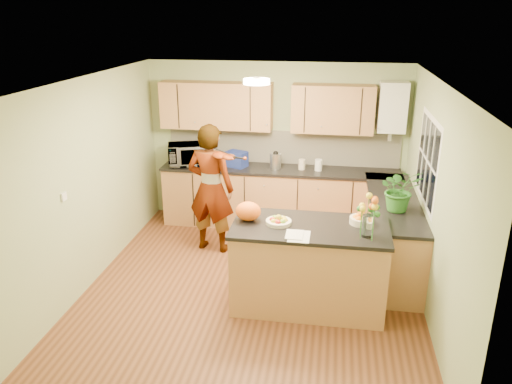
# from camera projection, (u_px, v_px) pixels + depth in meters

# --- Properties ---
(floor) EXTENTS (4.50, 4.50, 0.00)m
(floor) POSITION_uv_depth(u_px,v_px,m) (253.00, 287.00, 6.14)
(floor) COLOR #572F18
(floor) RESTS_ON ground
(ceiling) EXTENTS (4.00, 4.50, 0.02)m
(ceiling) POSITION_uv_depth(u_px,v_px,m) (252.00, 81.00, 5.28)
(ceiling) COLOR silver
(ceiling) RESTS_ON wall_back
(wall_back) EXTENTS (4.00, 0.02, 2.50)m
(wall_back) POSITION_uv_depth(u_px,v_px,m) (276.00, 143.00, 7.80)
(wall_back) COLOR #9CAF7D
(wall_back) RESTS_ON floor
(wall_front) EXTENTS (4.00, 0.02, 2.50)m
(wall_front) POSITION_uv_depth(u_px,v_px,m) (202.00, 297.00, 3.62)
(wall_front) COLOR #9CAF7D
(wall_front) RESTS_ON floor
(wall_left) EXTENTS (0.02, 4.50, 2.50)m
(wall_left) POSITION_uv_depth(u_px,v_px,m) (89.00, 183.00, 6.01)
(wall_left) COLOR #9CAF7D
(wall_left) RESTS_ON floor
(wall_right) EXTENTS (0.02, 4.50, 2.50)m
(wall_right) POSITION_uv_depth(u_px,v_px,m) (434.00, 202.00, 5.41)
(wall_right) COLOR #9CAF7D
(wall_right) RESTS_ON floor
(back_counter) EXTENTS (3.64, 0.62, 0.94)m
(back_counter) POSITION_uv_depth(u_px,v_px,m) (279.00, 197.00, 7.77)
(back_counter) COLOR #A87343
(back_counter) RESTS_ON floor
(right_counter) EXTENTS (0.62, 2.24, 0.94)m
(right_counter) POSITION_uv_depth(u_px,v_px,m) (391.00, 233.00, 6.51)
(right_counter) COLOR #A87343
(right_counter) RESTS_ON floor
(splashback) EXTENTS (3.60, 0.02, 0.52)m
(splashback) POSITION_uv_depth(u_px,v_px,m) (282.00, 147.00, 7.79)
(splashback) COLOR silver
(splashback) RESTS_ON back_counter
(upper_cabinets) EXTENTS (3.20, 0.34, 0.70)m
(upper_cabinets) POSITION_uv_depth(u_px,v_px,m) (264.00, 107.00, 7.46)
(upper_cabinets) COLOR #A87343
(upper_cabinets) RESTS_ON wall_back
(boiler) EXTENTS (0.40, 0.30, 0.86)m
(boiler) POSITION_uv_depth(u_px,v_px,m) (393.00, 107.00, 7.18)
(boiler) COLOR white
(boiler) RESTS_ON wall_back
(window_right) EXTENTS (0.01, 1.30, 1.05)m
(window_right) POSITION_uv_depth(u_px,v_px,m) (427.00, 160.00, 5.87)
(window_right) COLOR white
(window_right) RESTS_ON wall_right
(light_switch) EXTENTS (0.02, 0.09, 0.09)m
(light_switch) POSITION_uv_depth(u_px,v_px,m) (64.00, 197.00, 5.43)
(light_switch) COLOR white
(light_switch) RESTS_ON wall_left
(ceiling_lamp) EXTENTS (0.30, 0.30, 0.07)m
(ceiling_lamp) POSITION_uv_depth(u_px,v_px,m) (257.00, 81.00, 5.57)
(ceiling_lamp) COLOR #FFEABF
(ceiling_lamp) RESTS_ON ceiling
(peninsula_island) EXTENTS (1.72, 0.88, 0.99)m
(peninsula_island) POSITION_uv_depth(u_px,v_px,m) (309.00, 266.00, 5.64)
(peninsula_island) COLOR #A87343
(peninsula_island) RESTS_ON floor
(fruit_dish) EXTENTS (0.28, 0.28, 0.10)m
(fruit_dish) POSITION_uv_depth(u_px,v_px,m) (279.00, 220.00, 5.50)
(fruit_dish) COLOR beige
(fruit_dish) RESTS_ON peninsula_island
(orange_bowl) EXTENTS (0.25, 0.25, 0.15)m
(orange_bowl) POSITION_uv_depth(u_px,v_px,m) (361.00, 218.00, 5.50)
(orange_bowl) COLOR beige
(orange_bowl) RESTS_ON peninsula_island
(flower_vase) EXTENTS (0.28, 0.28, 0.52)m
(flower_vase) POSITION_uv_depth(u_px,v_px,m) (369.00, 206.00, 5.09)
(flower_vase) COLOR silver
(flower_vase) RESTS_ON peninsula_island
(orange_bag) EXTENTS (0.31, 0.27, 0.22)m
(orange_bag) POSITION_uv_depth(u_px,v_px,m) (248.00, 211.00, 5.58)
(orange_bag) COLOR orange
(orange_bag) RESTS_ON peninsula_island
(papers) EXTENTS (0.22, 0.31, 0.01)m
(papers) POSITION_uv_depth(u_px,v_px,m) (299.00, 236.00, 5.20)
(papers) COLOR silver
(papers) RESTS_ON peninsula_island
(violinist) EXTENTS (0.73, 0.54, 1.81)m
(violinist) POSITION_uv_depth(u_px,v_px,m) (211.00, 189.00, 6.84)
(violinist) COLOR tan
(violinist) RESTS_ON floor
(violin) EXTENTS (0.65, 0.57, 0.16)m
(violin) POSITION_uv_depth(u_px,v_px,m) (220.00, 155.00, 6.42)
(violin) COLOR #501205
(violin) RESTS_ON violinist
(microwave) EXTENTS (0.70, 0.57, 0.33)m
(microwave) POSITION_uv_depth(u_px,v_px,m) (188.00, 154.00, 7.74)
(microwave) COLOR white
(microwave) RESTS_ON back_counter
(blue_box) EXTENTS (0.36, 0.32, 0.24)m
(blue_box) POSITION_uv_depth(u_px,v_px,m) (237.00, 159.00, 7.66)
(blue_box) COLOR navy
(blue_box) RESTS_ON back_counter
(kettle) EXTENTS (0.17, 0.17, 0.32)m
(kettle) POSITION_uv_depth(u_px,v_px,m) (276.00, 160.00, 7.57)
(kettle) COLOR silver
(kettle) RESTS_ON back_counter
(jar_cream) EXTENTS (0.11, 0.11, 0.16)m
(jar_cream) POSITION_uv_depth(u_px,v_px,m) (302.00, 164.00, 7.54)
(jar_cream) COLOR beige
(jar_cream) RESTS_ON back_counter
(jar_white) EXTENTS (0.14, 0.14, 0.17)m
(jar_white) POSITION_uv_depth(u_px,v_px,m) (319.00, 165.00, 7.48)
(jar_white) COLOR white
(jar_white) RESTS_ON back_counter
(potted_plant) EXTENTS (0.53, 0.48, 0.53)m
(potted_plant) POSITION_uv_depth(u_px,v_px,m) (400.00, 189.00, 5.92)
(potted_plant) COLOR #2F7426
(potted_plant) RESTS_ON right_counter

